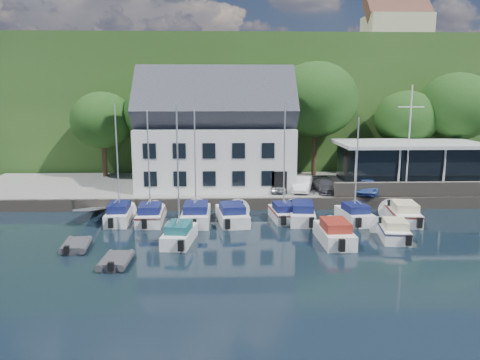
{
  "coord_description": "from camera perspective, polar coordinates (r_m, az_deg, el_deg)",
  "views": [
    {
      "loc": [
        -6.18,
        -26.78,
        9.61
      ],
      "look_at": [
        -5.0,
        9.0,
        2.92
      ],
      "focal_mm": 35.0,
      "sensor_mm": 36.0,
      "label": 1
    }
  ],
  "objects": [
    {
      "name": "ground",
      "position": [
        29.11,
        10.6,
        -8.87
      ],
      "size": [
        180.0,
        180.0,
        0.0
      ],
      "primitive_type": "plane",
      "color": "black",
      "rests_on": "ground"
    },
    {
      "name": "quay",
      "position": [
        45.63,
        5.93,
        -0.99
      ],
      "size": [
        60.0,
        13.0,
        1.0
      ],
      "primitive_type": "cube",
      "color": "gray",
      "rests_on": "ground"
    },
    {
      "name": "quay_face",
      "position": [
        39.35,
        7.2,
        -2.89
      ],
      "size": [
        60.0,
        0.3,
        1.0
      ],
      "primitive_type": "cube",
      "color": "#5D544A",
      "rests_on": "ground"
    },
    {
      "name": "hillside",
      "position": [
        89.01,
        2.12,
        9.54
      ],
      "size": [
        160.0,
        75.0,
        16.0
      ],
      "primitive_type": "cube",
      "color": "#24491B",
      "rests_on": "ground"
    },
    {
      "name": "field_patch",
      "position": [
        98.03,
        6.64,
        14.34
      ],
      "size": [
        50.0,
        30.0,
        0.3
      ],
      "primitive_type": "cube",
      "color": "#5F6D36",
      "rests_on": "hillside"
    },
    {
      "name": "farmhouse",
      "position": [
        84.32,
        18.5,
        17.21
      ],
      "size": [
        10.4,
        7.0,
        8.2
      ],
      "primitive_type": null,
      "color": "beige",
      "rests_on": "hillside"
    },
    {
      "name": "harbor_building",
      "position": [
        43.5,
        -2.97,
        4.95
      ],
      "size": [
        14.4,
        8.2,
        8.7
      ],
      "primitive_type": null,
      "color": "silver",
      "rests_on": "quay"
    },
    {
      "name": "club_pavilion",
      "position": [
        46.56,
        19.79,
        1.86
      ],
      "size": [
        13.2,
        7.2,
        4.1
      ],
      "primitive_type": null,
      "color": "black",
      "rests_on": "quay"
    },
    {
      "name": "seawall",
      "position": [
        43.04,
        23.14,
        -1.0
      ],
      "size": [
        18.0,
        0.5,
        1.2
      ],
      "primitive_type": "cube",
      "color": "#5D544A",
      "rests_on": "quay"
    },
    {
      "name": "gangway",
      "position": [
        38.46,
        -17.45,
        -4.38
      ],
      "size": [
        1.2,
        6.0,
        1.4
      ],
      "primitive_type": null,
      "color": "silver",
      "rests_on": "ground"
    },
    {
      "name": "car_silver",
      "position": [
        41.45,
        4.93,
        -0.67
      ],
      "size": [
        2.11,
        3.46,
        1.1
      ],
      "primitive_type": "imported",
      "rotation": [
        0.0,
        0.0,
        -0.27
      ],
      "color": "silver",
      "rests_on": "quay"
    },
    {
      "name": "car_white",
      "position": [
        41.79,
        7.64,
        -0.48
      ],
      "size": [
        2.37,
        4.23,
        1.32
      ],
      "primitive_type": "imported",
      "rotation": [
        0.0,
        0.0,
        -0.26
      ],
      "color": "white",
      "rests_on": "quay"
    },
    {
      "name": "car_dgrey",
      "position": [
        41.81,
        10.26,
        -0.66
      ],
      "size": [
        1.76,
        4.03,
        1.15
      ],
      "primitive_type": "imported",
      "rotation": [
        0.0,
        0.0,
        0.04
      ],
      "color": "#343338",
      "rests_on": "quay"
    },
    {
      "name": "car_blue",
      "position": [
        41.93,
        15.23,
        -0.78
      ],
      "size": [
        2.51,
        3.88,
        1.24
      ],
      "primitive_type": "imported",
      "rotation": [
        0.0,
        0.0,
        -0.33
      ],
      "color": "#304B93",
      "rests_on": "quay"
    },
    {
      "name": "flagpole",
      "position": [
        42.75,
        19.91,
        4.63
      ],
      "size": [
        2.23,
        0.2,
        9.29
      ],
      "primitive_type": null,
      "color": "silver",
      "rests_on": "quay"
    },
    {
      "name": "tree_0",
      "position": [
        50.4,
        -16.34,
        5.34
      ],
      "size": [
        6.41,
        6.41,
        8.76
      ],
      "primitive_type": null,
      "color": "#143811",
      "rests_on": "quay"
    },
    {
      "name": "tree_1",
      "position": [
        48.9,
        -9.72,
        6.14
      ],
      "size": [
        7.24,
        7.24,
        9.9
      ],
      "primitive_type": null,
      "color": "#143811",
      "rests_on": "quay"
    },
    {
      "name": "tree_2",
      "position": [
        49.09,
        1.55,
        7.21
      ],
      "size": [
        8.38,
        8.38,
        11.45
      ],
      "primitive_type": null,
      "color": "#143811",
      "rests_on": "quay"
    },
    {
      "name": "tree_3",
      "position": [
        49.7,
        9.15,
        7.34
      ],
      "size": [
        8.66,
        8.66,
        11.83
      ],
      "primitive_type": null,
      "color": "#143811",
      "rests_on": "quay"
    },
    {
      "name": "tree_4",
      "position": [
        52.24,
        19.5,
        5.39
      ],
      "size": [
        6.48,
        6.48,
        8.85
      ],
      "primitive_type": null,
      "color": "#143811",
      "rests_on": "quay"
    },
    {
      "name": "tree_5",
      "position": [
        53.89,
        24.72,
        6.15
      ],
      "size": [
        7.83,
        7.83,
        10.7
      ],
      "primitive_type": null,
      "color": "#143811",
      "rests_on": "quay"
    },
    {
      "name": "boat_r1_0",
      "position": [
        35.88,
        -14.73,
        2.04
      ],
      "size": [
        2.08,
        6.45,
        8.99
      ],
      "primitive_type": null,
      "rotation": [
        0.0,
        0.0,
        0.04
      ],
      "color": "white",
      "rests_on": "ground"
    },
    {
      "name": "boat_r1_1",
      "position": [
        35.07,
        -11.05,
        1.85
      ],
      "size": [
        2.23,
        6.04,
        8.81
      ],
      "primitive_type": null,
      "rotation": [
        0.0,
        0.0,
        0.04
      ],
      "color": "white",
      "rests_on": "ground"
    },
    {
      "name": "boat_r1_2",
      "position": [
        34.58,
        -5.49,
        2.29
      ],
      "size": [
        2.25,
        6.52,
        9.3
      ],
      "primitive_type": null,
      "rotation": [
        0.0,
        0.0,
        -0.0
      ],
      "color": "white",
      "rests_on": "ground"
    },
    {
      "name": "boat_r1_3",
      "position": [
        35.24,
        -0.97,
        -4.01
      ],
      "size": [
        3.08,
        6.67,
        1.47
      ],
      "primitive_type": null,
      "rotation": [
        0.0,
        0.0,
        0.15
      ],
      "color": "white",
      "rests_on": "ground"
    },
    {
      "name": "boat_r1_4",
      "position": [
        35.28,
        5.4,
        1.67
      ],
      "size": [
        2.4,
        5.37,
        8.34
      ],
      "primitive_type": null,
      "rotation": [
        0.0,
        0.0,
        0.12
      ],
      "color": "white",
      "rests_on": "ground"
    },
    {
      "name": "boat_r1_5",
      "position": [
        35.9,
        7.56,
        -3.8
      ],
      "size": [
        2.71,
        6.7,
        1.5
      ],
      "primitive_type": null,
      "rotation": [
        0.0,
        0.0,
        -0.11
      ],
      "color": "white",
      "rests_on": "ground"
    },
    {
      "name": "boat_r1_6",
      "position": [
        35.62,
        14.04,
        1.81
      ],
      "size": [
        2.65,
        5.68,
        8.74
      ],
      "primitive_type": null,
      "rotation": [
        0.0,
        0.0,
        0.13
      ],
      "color": "white",
      "rests_on": "ground"
    },
    {
      "name": "boat_r1_7",
      "position": [
        37.45,
        19.25,
        -3.66
      ],
      "size": [
        2.81,
        6.55,
        1.56
      ],
      "primitive_type": null,
      "rotation": [
        0.0,
        0.0,
        -0.12
      ],
      "color": "white",
      "rests_on": "ground"
    },
    {
      "name": "boat_r2_1",
      "position": [
        29.9,
        -7.56,
        0.21
      ],
      "size": [
        2.56,
        5.79,
        8.54
      ],
      "primitive_type": null,
      "rotation": [
        0.0,
        0.0,
        -0.14
      ],
      "color": "white",
      "rests_on": "ground"
    },
    {
      "name": "boat_r2_3",
      "position": [
        31.17,
        11.41,
        -6.1
      ],
      "size": [
        2.23,
        6.21,
        1.55
      ],
      "primitive_type": null,
      "rotation": [
        0.0,
        0.0,
        0.03
      ],
      "color": "white",
      "rests_on": "ground"
    },
    {
      "name": "boat_r2_4",
      "position": [
        32.91,
        18.23,
        -5.69
      ],
      "size": [
        2.58,
        5.15,
        1.37
      ],
      "primitive_type": null,
      "rotation": [
        0.0,
        0.0,
        -0.16
      ],
      "color": "white",
      "rests_on": "ground"
    },
    {
      "name": "dinghy_0",
      "position": [
        31.11,
        -19.36,
        -7.4
      ],
      "size": [
        1.96,
        2.95,
        0.65
      ],
      "primitive_type": null,
      "rotation": [
        0.0,
        0.0,
        0.11
      ],
      "color": "#37373B",
      "rests_on": "ground"
    },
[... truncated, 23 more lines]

